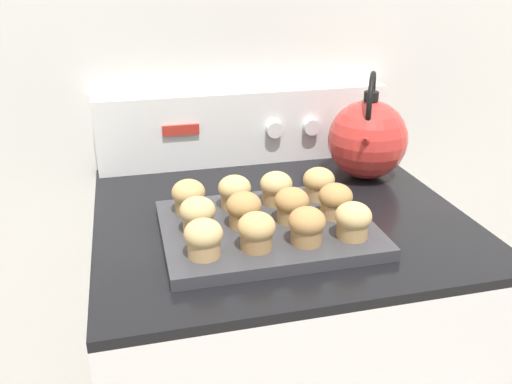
% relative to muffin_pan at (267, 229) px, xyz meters
% --- Properties ---
extents(wall_back, '(8.00, 0.05, 2.40)m').
position_rel_muffin_pan_xyz_m(wall_back, '(0.05, 0.44, 0.26)').
color(wall_back, silver).
rests_on(wall_back, ground_plane).
extents(control_panel, '(0.71, 0.07, 0.18)m').
position_rel_muffin_pan_xyz_m(control_panel, '(0.05, 0.39, 0.08)').
color(control_panel, white).
rests_on(control_panel, stove_range).
extents(muffin_pan, '(0.39, 0.30, 0.02)m').
position_rel_muffin_pan_xyz_m(muffin_pan, '(0.00, 0.00, 0.00)').
color(muffin_pan, '#38383D').
rests_on(muffin_pan, stove_range).
extents(muffin_r0_c0, '(0.06, 0.06, 0.07)m').
position_rel_muffin_pan_xyz_m(muffin_r0_c0, '(-0.13, -0.09, 0.04)').
color(muffin_r0_c0, tan).
rests_on(muffin_r0_c0, muffin_pan).
extents(muffin_r0_c1, '(0.06, 0.06, 0.07)m').
position_rel_muffin_pan_xyz_m(muffin_r0_c1, '(-0.04, -0.08, 0.04)').
color(muffin_r0_c1, '#A37A4C').
rests_on(muffin_r0_c1, muffin_pan).
extents(muffin_r0_c2, '(0.06, 0.06, 0.07)m').
position_rel_muffin_pan_xyz_m(muffin_r0_c2, '(0.05, -0.09, 0.04)').
color(muffin_r0_c2, '#A37A4C').
rests_on(muffin_r0_c2, muffin_pan).
extents(muffin_r0_c3, '(0.06, 0.06, 0.07)m').
position_rel_muffin_pan_xyz_m(muffin_r0_c3, '(0.13, -0.09, 0.04)').
color(muffin_r0_c3, tan).
rests_on(muffin_r0_c3, muffin_pan).
extents(muffin_r1_c0, '(0.06, 0.06, 0.07)m').
position_rel_muffin_pan_xyz_m(muffin_r1_c0, '(-0.13, 0.00, 0.04)').
color(muffin_r1_c0, tan).
rests_on(muffin_r1_c0, muffin_pan).
extents(muffin_r1_c1, '(0.06, 0.06, 0.07)m').
position_rel_muffin_pan_xyz_m(muffin_r1_c1, '(-0.04, 0.00, 0.04)').
color(muffin_r1_c1, tan).
rests_on(muffin_r1_c1, muffin_pan).
extents(muffin_r1_c2, '(0.06, 0.06, 0.07)m').
position_rel_muffin_pan_xyz_m(muffin_r1_c2, '(0.04, 0.00, 0.04)').
color(muffin_r1_c2, tan).
rests_on(muffin_r1_c2, muffin_pan).
extents(muffin_r1_c3, '(0.06, 0.06, 0.07)m').
position_rel_muffin_pan_xyz_m(muffin_r1_c3, '(0.13, 0.00, 0.04)').
color(muffin_r1_c3, tan).
rests_on(muffin_r1_c3, muffin_pan).
extents(muffin_r2_c0, '(0.06, 0.06, 0.07)m').
position_rel_muffin_pan_xyz_m(muffin_r2_c0, '(-0.13, 0.09, 0.04)').
color(muffin_r2_c0, '#A37A4C').
rests_on(muffin_r2_c0, muffin_pan).
extents(muffin_r2_c1, '(0.06, 0.06, 0.07)m').
position_rel_muffin_pan_xyz_m(muffin_r2_c1, '(-0.04, 0.09, 0.04)').
color(muffin_r2_c1, tan).
rests_on(muffin_r2_c1, muffin_pan).
extents(muffin_r2_c2, '(0.06, 0.06, 0.07)m').
position_rel_muffin_pan_xyz_m(muffin_r2_c2, '(0.04, 0.09, 0.04)').
color(muffin_r2_c2, tan).
rests_on(muffin_r2_c2, muffin_pan).
extents(muffin_r2_c3, '(0.06, 0.06, 0.07)m').
position_rel_muffin_pan_xyz_m(muffin_r2_c3, '(0.13, 0.09, 0.04)').
color(muffin_r2_c3, tan).
rests_on(muffin_r2_c3, muffin_pan).
extents(tea_kettle, '(0.18, 0.21, 0.25)m').
position_rel_muffin_pan_xyz_m(tea_kettle, '(0.30, 0.22, 0.08)').
color(tea_kettle, red).
rests_on(tea_kettle, stove_range).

